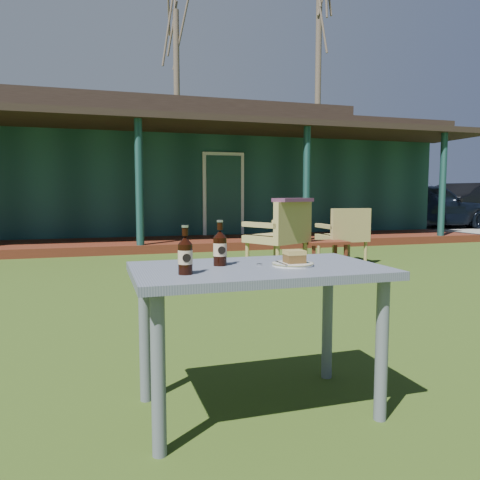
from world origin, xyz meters
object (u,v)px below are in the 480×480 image
object	(u,v)px
car_far	(475,205)
cola_bottle_near	(220,247)
car_near	(426,206)
plate	(293,264)
cake_slice	(294,256)
cola_bottle_far	(185,255)
armchair_left	(282,232)
cafe_table	(258,287)
armchair_right	(345,233)
side_table	(325,245)

from	to	relation	value
car_far	cola_bottle_near	size ratio (longest dim) A/B	19.61
car_near	plate	size ratio (longest dim) A/B	20.72
car_far	cake_slice	xyz separation A→B (m)	(-11.37, -10.77, 0.05)
cake_slice	cola_bottle_near	size ratio (longest dim) A/B	0.41
plate	cola_bottle_far	distance (m)	0.56
car_near	armchair_left	size ratio (longest dim) A/B	4.37
cafe_table	cola_bottle_near	bearing A→B (deg)	154.43
armchair_right	armchair_left	bearing A→B (deg)	-163.83
car_near	cola_bottle_near	world-z (taller)	car_near
plate	cola_bottle_near	bearing A→B (deg)	162.13
armchair_left	plate	bearing A→B (deg)	-111.47
cola_bottle_far	side_table	xyz separation A→B (m)	(2.76, 4.03, -0.46)
cafe_table	side_table	world-z (taller)	cafe_table
cake_slice	side_table	bearing A→B (deg)	60.69
car_far	cola_bottle_far	bearing A→B (deg)	114.87
cake_slice	cola_bottle_near	distance (m)	0.37
car_far	side_table	distance (m)	11.44
car_far	cola_bottle_near	bearing A→B (deg)	114.84
car_near	cola_bottle_near	distance (m)	13.65
cola_bottle_near	armchair_right	distance (m)	5.17
armchair_left	cake_slice	bearing A→B (deg)	-111.36
plate	side_table	bearing A→B (deg)	60.60
cola_bottle_far	armchair_left	distance (m)	4.54
plate	cola_bottle_far	size ratio (longest dim) A/B	0.95
armchair_left	car_far	bearing A→B (deg)	34.84
cafe_table	cake_slice	world-z (taller)	cake_slice
plate	cola_bottle_far	bearing A→B (deg)	-170.46
cafe_table	armchair_right	xyz separation A→B (m)	(2.89, 4.24, -0.14)
cola_bottle_near	cola_bottle_far	bearing A→B (deg)	-136.04
car_far	armchair_right	xyz separation A→B (m)	(-8.66, -6.50, -0.24)
cola_bottle_near	armchair_right	size ratio (longest dim) A/B	0.26
cola_bottle_near	cola_bottle_far	world-z (taller)	cola_bottle_near
car_near	car_far	xyz separation A→B (m)	(2.47, 0.62, 0.00)
plate	cola_bottle_near	world-z (taller)	cola_bottle_near
cafe_table	armchair_right	size ratio (longest dim) A/B	1.40
cola_bottle_near	armchair_left	xyz separation A→B (m)	(1.88, 3.82, -0.27)
side_table	cake_slice	bearing A→B (deg)	-119.31
plate	cola_bottle_near	distance (m)	0.36
cafe_table	cake_slice	size ratio (longest dim) A/B	13.04
cake_slice	armchair_left	bearing A→B (deg)	68.64
car_near	plate	distance (m)	13.50
car_near	armchair_right	world-z (taller)	car_near
cola_bottle_near	armchair_right	xyz separation A→B (m)	(3.06, 4.16, -0.33)
cafe_table	armchair_right	bearing A→B (deg)	55.70
car_near	side_table	world-z (taller)	car_near
car_near	cola_bottle_near	size ratio (longest dim) A/B	18.97
armchair_right	side_table	world-z (taller)	armchair_right
plate	side_table	size ratio (longest dim) A/B	0.34
car_far	side_table	xyz separation A→B (m)	(-9.16, -6.84, -0.38)
cafe_table	car_near	bearing A→B (deg)	48.11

